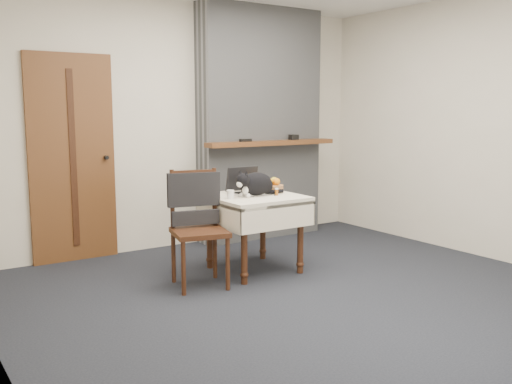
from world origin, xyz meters
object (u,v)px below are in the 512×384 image
laptop (247,187)px  cat (256,184)px  cream_jar (230,194)px  pill_bottle (277,192)px  side_table (254,208)px  door (72,159)px  fruit_basket (271,186)px  chair (196,211)px

laptop → cat: size_ratio=0.66×
laptop → cream_jar: laptop is taller
cat → pill_bottle: cat is taller
side_table → cat: size_ratio=1.53×
cat → pill_bottle: 0.20m
cream_jar → door: bearing=126.0°
side_table → pill_bottle: pill_bottle is taller
door → fruit_basket: (1.50, -1.19, -0.25)m
cat → side_table: bearing=100.6°
cream_jar → fruit_basket: fruit_basket is taller
cream_jar → pill_bottle: 0.45m
door → laptop: size_ratio=5.92×
laptop → cream_jar: (-0.28, -0.17, -0.02)m
laptop → fruit_basket: laptop is taller
fruit_basket → laptop: bearing=174.5°
laptop → chair: size_ratio=0.35×
laptop → cat: bearing=-87.0°
pill_bottle → fruit_basket: 0.23m
side_table → pill_bottle: bearing=-33.7°
chair → laptop: bearing=28.2°
pill_bottle → chair: (-0.78, 0.07, -0.11)m
cream_jar → fruit_basket: 0.55m
cat → pill_bottle: size_ratio=7.55×
side_table → pill_bottle: size_ratio=11.54×
pill_bottle → chair: 0.79m
pill_bottle → door: bearing=135.4°
laptop → fruit_basket: size_ratio=1.44×
laptop → fruit_basket: bearing=-7.0°
laptop → fruit_basket: 0.25m
door → chair: 1.52m
side_table → fruit_basket: size_ratio=3.33×
fruit_basket → pill_bottle: bearing=-111.5°
door → laptop: door is taller
laptop → cat: (0.01, -0.14, 0.04)m
side_table → fruit_basket: 0.32m
cat → cream_jar: (-0.29, -0.03, -0.07)m
cream_jar → pill_bottle: size_ratio=1.13×
pill_bottle → fruit_basket: (0.08, 0.21, 0.02)m
pill_bottle → fruit_basket: bearing=68.5°
cat → cream_jar: cat is taller
laptop → chair: (-0.61, -0.16, -0.14)m
laptop → fruit_basket: (0.25, -0.02, -0.01)m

